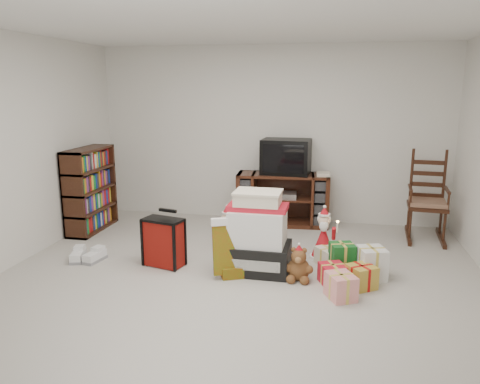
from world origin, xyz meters
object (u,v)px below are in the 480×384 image
santa_figurine (323,239)px  crt_television (286,157)px  gift_pile (258,237)px  sneaker_pair (87,256)px  mrs_claus_figurine (227,233)px  bookshelf (90,191)px  teddy_bear (299,266)px  gift_cluster (349,266)px  rocking_chair (426,207)px  tv_stand (283,199)px  red_suitcase (164,242)px

santa_figurine → crt_television: size_ratio=0.90×
santa_figurine → gift_pile: bearing=-143.2°
sneaker_pair → crt_television: crt_television is taller
sneaker_pair → mrs_claus_figurine: bearing=18.5°
bookshelf → sneaker_pair: bearing=-64.7°
teddy_bear → mrs_claus_figurine: mrs_claus_figurine is taller
crt_television → sneaker_pair: bearing=-133.2°
bookshelf → gift_cluster: bookshelf is taller
gift_pile → crt_television: bearing=87.8°
gift_pile → sneaker_pair: gift_pile is taller
sneaker_pair → rocking_chair: bearing=17.7°
tv_stand → sneaker_pair: 2.77m
gift_pile → rocking_chair: bearing=39.7°
red_suitcase → crt_television: bearing=72.9°
rocking_chair → gift_cluster: bearing=-117.8°
teddy_bear → crt_television: size_ratio=0.50×
santa_figurine → crt_television: (-0.58, 1.31, 0.74)m
rocking_chair → gift_cluster: 1.87m
bookshelf → gift_cluster: size_ratio=1.05×
crt_television → bookshelf: bearing=-159.1°
tv_stand → gift_pile: size_ratio=1.53×
bookshelf → sneaker_pair: size_ratio=2.91×
tv_stand → teddy_bear: bearing=-82.8°
teddy_bear → sneaker_pair: teddy_bear is taller
teddy_bear → crt_television: (-0.35, 1.97, 0.82)m
rocking_chair → gift_pile: 2.50m
teddy_bear → crt_television: crt_television is taller
red_suitcase → sneaker_pair: size_ratio=1.62×
gift_pile → mrs_claus_figurine: (-0.46, 0.56, -0.16)m
tv_stand → crt_television: crt_television is taller
red_suitcase → gift_pile: bearing=16.9°
gift_pile → gift_cluster: gift_pile is taller
rocking_chair → tv_stand: bearing=177.9°
mrs_claus_figurine → bookshelf: bearing=167.1°
bookshelf → mrs_claus_figurine: bookshelf is taller
tv_stand → rocking_chair: 1.89m
bookshelf → teddy_bear: bookshelf is taller
santa_figurine → gift_cluster: bearing=-61.4°
gift_pile → santa_figurine: bearing=37.7°
rocking_chair → teddy_bear: bearing=-126.3°
red_suitcase → gift_cluster: 1.98m
gift_pile → bookshelf: bearing=158.3°
gift_cluster → mrs_claus_figurine: bearing=158.3°
rocking_chair → gift_cluster: rocking_chair is taller
red_suitcase → santa_figurine: (1.70, 0.56, -0.04)m
bookshelf → crt_television: bearing=17.2°
rocking_chair → crt_television: size_ratio=1.73×
red_suitcase → teddy_bear: 1.48m
rocking_chair → crt_television: 1.95m
teddy_bear → gift_cluster: (0.50, 0.16, -0.03)m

